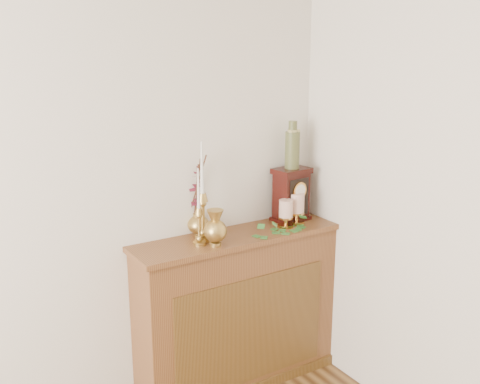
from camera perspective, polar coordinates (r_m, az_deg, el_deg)
room_walls at (r=0.54m, az=-9.70°, el=-16.86°), size 4.08×4.58×2.64m
console_shelf at (r=3.34m, az=-0.20°, el=-12.32°), size 1.24×0.34×0.93m
candlestick_left at (r=2.95m, az=-4.18°, el=-2.89°), size 0.07×0.07×0.41m
candlestick_center at (r=3.00m, az=-3.81°, el=-1.74°), size 0.09×0.09×0.54m
bud_vase at (r=2.94m, az=-2.53°, el=-3.71°), size 0.12×0.12×0.20m
ginger_jar at (r=3.12m, az=-4.44°, el=-0.58°), size 0.18×0.20×0.46m
pillar_candle_left at (r=3.25m, az=4.69°, el=-2.04°), size 0.09×0.09×0.17m
pillar_candle_right at (r=3.32m, az=5.76°, el=-1.50°), size 0.10×0.10×0.20m
ivy_garland at (r=3.21m, az=3.88°, el=-3.71°), size 0.38×0.16×0.07m
mantel_clock at (r=3.36m, az=5.25°, el=-0.30°), size 0.23×0.17×0.32m
ceramic_vase at (r=3.30m, az=5.34°, el=4.55°), size 0.09×0.09×0.28m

